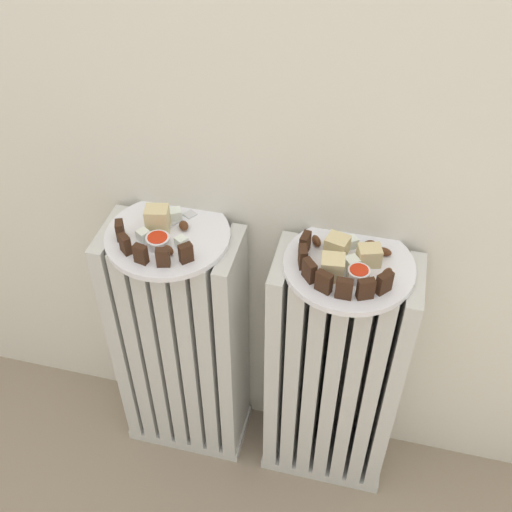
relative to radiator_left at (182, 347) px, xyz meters
name	(u,v)px	position (x,y,z in m)	size (l,w,h in m)	color
radiator_left	(182,347)	(0.00, 0.00, 0.00)	(0.29, 0.15, 0.66)	silver
radiator_right	(333,377)	(0.35, 0.00, 0.00)	(0.29, 0.15, 0.66)	silver
plate_left	(168,236)	(0.00, 0.00, 0.34)	(0.25, 0.25, 0.01)	white
plate_right	(349,266)	(0.35, 0.00, 0.34)	(0.25, 0.25, 0.01)	white
dark_cake_slice_left_0	(120,230)	(-0.08, -0.03, 0.37)	(0.02, 0.01, 0.04)	#382114
dark_cake_slice_left_1	(125,244)	(-0.06, -0.07, 0.37)	(0.02, 0.01, 0.04)	#382114
dark_cake_slice_left_2	(141,254)	(-0.02, -0.09, 0.37)	(0.02, 0.01, 0.04)	#382114
dark_cake_slice_left_3	(163,257)	(0.02, -0.09, 0.37)	(0.02, 0.01, 0.04)	#382114
dark_cake_slice_left_4	(186,253)	(0.06, -0.06, 0.37)	(0.02, 0.01, 0.04)	#382114
marble_cake_slice_left_0	(157,219)	(-0.02, 0.01, 0.37)	(0.04, 0.04, 0.05)	beige
turkish_delight_left_0	(181,242)	(0.04, -0.03, 0.36)	(0.02, 0.02, 0.02)	white
turkish_delight_left_1	(143,235)	(-0.04, -0.03, 0.36)	(0.02, 0.02, 0.02)	white
turkish_delight_left_2	(175,214)	(0.00, 0.05, 0.36)	(0.02, 0.02, 0.02)	white
medjool_date_left_0	(169,250)	(0.02, -0.05, 0.36)	(0.02, 0.01, 0.02)	#4C2814
medjool_date_left_1	(184,226)	(0.03, 0.02, 0.36)	(0.03, 0.02, 0.02)	#4C2814
jam_bowl_left	(158,241)	(-0.01, -0.04, 0.36)	(0.05, 0.05, 0.02)	white
dark_cake_slice_right_0	(305,243)	(0.27, 0.01, 0.37)	(0.03, 0.01, 0.04)	#382114
dark_cake_slice_right_1	(303,257)	(0.27, -0.02, 0.37)	(0.03, 0.01, 0.04)	#382114
dark_cake_slice_right_2	(309,270)	(0.29, -0.06, 0.37)	(0.03, 0.01, 0.04)	#382114
dark_cake_slice_right_3	(324,282)	(0.32, -0.08, 0.37)	(0.03, 0.01, 0.04)	#382114
dark_cake_slice_right_4	(344,289)	(0.36, -0.09, 0.37)	(0.03, 0.01, 0.04)	#382114
dark_cake_slice_right_5	(366,289)	(0.39, -0.08, 0.37)	(0.03, 0.01, 0.04)	#382114
dark_cake_slice_right_6	(384,283)	(0.42, -0.06, 0.37)	(0.03, 0.01, 0.04)	#382114
marble_cake_slice_right_0	(332,268)	(0.33, -0.04, 0.37)	(0.04, 0.04, 0.04)	beige
marble_cake_slice_right_1	(337,246)	(0.33, 0.02, 0.37)	(0.04, 0.04, 0.04)	beige
marble_cake_slice_right_2	(369,255)	(0.39, 0.01, 0.37)	(0.04, 0.03, 0.04)	beige
turkish_delight_right_0	(352,263)	(0.36, -0.01, 0.36)	(0.02, 0.02, 0.02)	white
turkish_delight_right_1	(351,242)	(0.35, 0.05, 0.36)	(0.02, 0.02, 0.02)	white
medjool_date_right_0	(370,245)	(0.39, 0.05, 0.36)	(0.03, 0.02, 0.02)	#4C2814
medjool_date_right_1	(387,273)	(0.42, -0.02, 0.36)	(0.03, 0.01, 0.02)	#4C2814
medjool_date_right_2	(384,252)	(0.41, 0.04, 0.36)	(0.03, 0.02, 0.01)	#4C2814
medjool_date_right_3	(316,241)	(0.29, 0.04, 0.36)	(0.03, 0.02, 0.02)	#4C2814
jam_bowl_right	(359,274)	(0.37, -0.04, 0.36)	(0.04, 0.04, 0.02)	white
fork	(178,221)	(0.01, 0.04, 0.35)	(0.06, 0.09, 0.00)	silver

